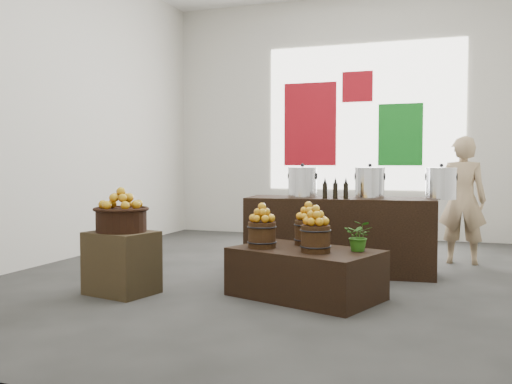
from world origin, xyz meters
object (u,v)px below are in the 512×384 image
(display_table, at_px, (306,273))
(wicker_basket, at_px, (121,220))
(stock_pot_center, at_px, (370,184))
(crate, at_px, (122,263))
(shopper, at_px, (462,200))
(stock_pot_left, at_px, (302,183))
(stock_pot_right, at_px, (441,184))
(counter, at_px, (339,235))

(display_table, bearing_deg, wicker_basket, -146.52)
(stock_pot_center, bearing_deg, display_table, -106.67)
(crate, xyz_separation_m, stock_pot_center, (2.09, 1.75, 0.72))
(display_table, distance_m, shopper, 2.79)
(wicker_basket, bearing_deg, shopper, 42.24)
(stock_pot_left, bearing_deg, stock_pot_right, 5.43)
(crate, xyz_separation_m, display_table, (1.69, 0.43, -0.07))
(stock_pot_center, distance_m, stock_pot_right, 0.76)
(shopper, bearing_deg, stock_pot_center, 47.61)
(wicker_basket, distance_m, stock_pot_right, 3.39)
(display_table, xyz_separation_m, stock_pot_left, (-0.36, 1.25, 0.79))
(wicker_basket, bearing_deg, stock_pot_left, 51.63)
(wicker_basket, xyz_separation_m, stock_pot_center, (2.09, 1.75, 0.31))
(display_table, bearing_deg, shopper, 78.84)
(stock_pot_center, bearing_deg, crate, -139.96)
(display_table, bearing_deg, stock_pot_center, 92.51)
(counter, distance_m, stock_pot_center, 0.68)
(counter, xyz_separation_m, stock_pot_right, (1.09, 0.10, 0.59))
(crate, relative_size, shopper, 0.38)
(crate, distance_m, stock_pot_left, 2.26)
(stock_pot_center, height_order, shopper, shopper)
(crate, xyz_separation_m, shopper, (3.07, 2.79, 0.49))
(stock_pot_left, bearing_deg, shopper, 32.46)
(counter, height_order, stock_pot_right, stock_pot_right)
(wicker_basket, height_order, stock_pot_center, stock_pot_center)
(wicker_basket, bearing_deg, stock_pot_center, 40.04)
(crate, bearing_deg, stock_pot_right, 32.71)
(wicker_basket, xyz_separation_m, counter, (1.76, 1.72, -0.28))
(stock_pot_center, xyz_separation_m, shopper, (0.98, 1.04, -0.23))
(stock_pot_right, bearing_deg, shopper, 76.66)
(counter, distance_m, stock_pot_right, 1.24)
(shopper, bearing_deg, counter, 40.22)
(counter, distance_m, stock_pot_left, 0.73)
(wicker_basket, xyz_separation_m, stock_pot_right, (2.84, 1.83, 0.31))
(counter, relative_size, shopper, 1.33)
(crate, height_order, stock_pot_left, stock_pot_left)
(stock_pot_right, bearing_deg, wicker_basket, -147.29)
(wicker_basket, distance_m, shopper, 4.15)
(wicker_basket, bearing_deg, stock_pot_right, 32.71)
(stock_pot_right, bearing_deg, display_table, -129.56)
(display_table, bearing_deg, stock_pot_left, 125.22)
(counter, relative_size, stock_pot_right, 6.47)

